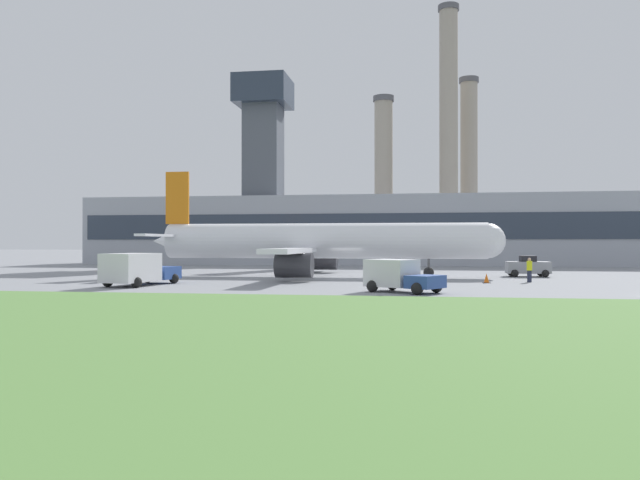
{
  "coord_description": "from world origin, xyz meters",
  "views": [
    {
      "loc": [
        5.93,
        -51.29,
        2.88
      ],
      "look_at": [
        -2.44,
        1.39,
        3.14
      ],
      "focal_mm": 35.0,
      "sensor_mm": 36.0,
      "label": 1
    }
  ],
  "objects_px": {
    "pushback_tug": "(528,267)",
    "baggage_truck": "(399,276)",
    "fuel_truck": "(138,269)",
    "airplane": "(317,242)",
    "ground_crew_person": "(529,270)"
  },
  "relations": [
    {
      "from": "pushback_tug",
      "to": "baggage_truck",
      "type": "xyz_separation_m",
      "value": [
        -10.35,
        -18.61,
        0.14
      ]
    },
    {
      "from": "pushback_tug",
      "to": "fuel_truck",
      "type": "height_order",
      "value": "fuel_truck"
    },
    {
      "from": "pushback_tug",
      "to": "baggage_truck",
      "type": "bearing_deg",
      "value": -119.08
    },
    {
      "from": "airplane",
      "to": "fuel_truck",
      "type": "xyz_separation_m",
      "value": [
        -10.14,
        -13.14,
        -1.83
      ]
    },
    {
      "from": "pushback_tug",
      "to": "fuel_truck",
      "type": "bearing_deg",
      "value": -150.44
    },
    {
      "from": "baggage_truck",
      "to": "ground_crew_person",
      "type": "relative_size",
      "value": 2.72
    },
    {
      "from": "airplane",
      "to": "pushback_tug",
      "type": "xyz_separation_m",
      "value": [
        17.8,
        2.71,
        -2.13
      ]
    },
    {
      "from": "baggage_truck",
      "to": "pushback_tug",
      "type": "bearing_deg",
      "value": 60.92
    },
    {
      "from": "baggage_truck",
      "to": "fuel_truck",
      "type": "height_order",
      "value": "fuel_truck"
    },
    {
      "from": "airplane",
      "to": "fuel_truck",
      "type": "distance_m",
      "value": 16.7
    },
    {
      "from": "pushback_tug",
      "to": "ground_crew_person",
      "type": "xyz_separation_m",
      "value": [
        -1.19,
        -7.83,
        0.11
      ]
    },
    {
      "from": "baggage_truck",
      "to": "ground_crew_person",
      "type": "xyz_separation_m",
      "value": [
        9.16,
        10.78,
        -0.04
      ]
    },
    {
      "from": "airplane",
      "to": "ground_crew_person",
      "type": "relative_size",
      "value": 17.1
    },
    {
      "from": "airplane",
      "to": "pushback_tug",
      "type": "distance_m",
      "value": 18.13
    },
    {
      "from": "airplane",
      "to": "baggage_truck",
      "type": "height_order",
      "value": "airplane"
    }
  ]
}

